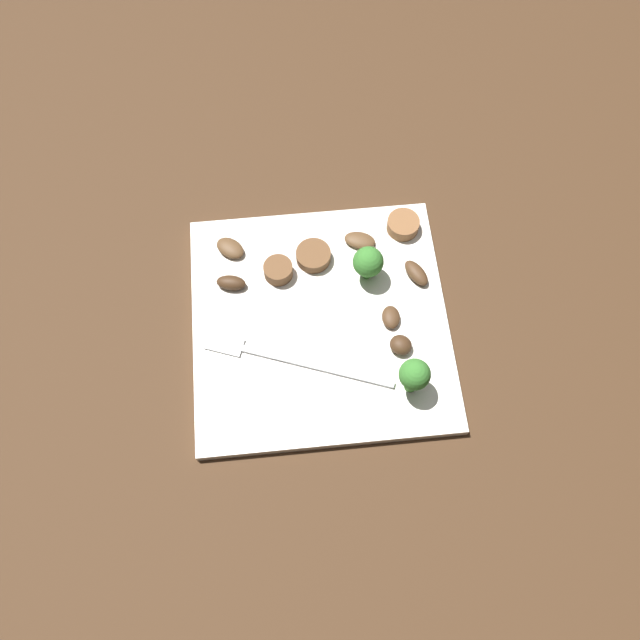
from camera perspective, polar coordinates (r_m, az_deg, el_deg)
The scene contains 14 objects.
ground_plane at distance 0.65m, azimuth -0.00°, elevation -0.38°, with size 1.40×1.40×0.00m, color #422B19.
plate at distance 0.64m, azimuth -0.00°, elevation -0.19°, with size 0.24×0.24×0.01m, color white.
fork at distance 0.62m, azimuth -3.04°, elevation -3.29°, with size 0.17×0.07×0.00m.
broccoli_floret_0 at distance 0.64m, azimuth 4.11°, elevation 4.91°, with size 0.03×0.03×0.04m.
broccoli_floret_1 at distance 0.59m, azimuth 8.01°, elevation -4.68°, with size 0.03×0.03×0.05m.
sausage_slice_0 at distance 0.66m, azimuth -0.34°, elevation 5.49°, with size 0.03×0.03×0.01m, color brown.
sausage_slice_1 at distance 0.66m, azimuth -3.57°, elevation 4.23°, with size 0.03×0.03×0.01m, color brown.
sausage_slice_2 at distance 0.69m, azimuth 7.06°, elevation 8.03°, with size 0.03×0.03×0.01m, color brown.
mushroom_0 at distance 0.64m, azimuth 6.04°, elevation 0.24°, with size 0.02×0.02×0.01m, color #4C331E.
mushroom_1 at distance 0.66m, azimuth -7.56°, elevation 3.15°, with size 0.03×0.02×0.01m, color #422B19.
mushroom_2 at distance 0.68m, azimuth -7.63°, elevation 6.07°, with size 0.03×0.02×0.01m, color brown.
mushroom_3 at distance 0.63m, azimuth 6.87°, elevation -2.12°, with size 0.02×0.02×0.01m, color #422B19.
mushroom_4 at distance 0.68m, azimuth 3.40°, elevation 6.77°, with size 0.03×0.02×0.01m, color brown.
mushroom_5 at distance 0.66m, azimuth 8.18°, elevation 3.97°, with size 0.03×0.02×0.01m, color #4C331E.
Camera 1 is at (0.03, 0.26, 0.59)m, focal length 37.70 mm.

